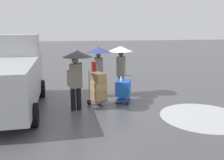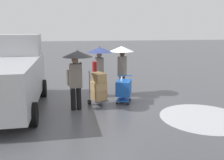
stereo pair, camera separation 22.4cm
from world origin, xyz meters
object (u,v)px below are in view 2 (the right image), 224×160
Objects in this scene: pedestrian_white_side at (77,66)px; pedestrian_black_side at (99,60)px; pedestrian_pink_side at (122,58)px; cargo_van_parked_right at (10,76)px; shopping_cart_vendor at (124,88)px; hand_dolly_boxes at (99,87)px.

pedestrian_black_side is at bearing -122.68° from pedestrian_white_side.
pedestrian_pink_side is 1.00× the size of pedestrian_white_side.
cargo_van_parked_right reaches higher than pedestrian_pink_side.
pedestrian_black_side is at bearing -49.07° from shopping_cart_vendor.
pedestrian_white_side is (0.96, 1.50, 0.01)m from pedestrian_black_side.
pedestrian_black_side is (-0.17, -1.16, 0.86)m from hand_dolly_boxes.
shopping_cart_vendor is 1.61m from pedestrian_black_side.
shopping_cart_vendor is at bearing 130.93° from pedestrian_black_side.
pedestrian_pink_side is at bearing -165.17° from cargo_van_parked_right.
hand_dolly_boxes is at bearing 11.36° from shopping_cart_vendor.
pedestrian_pink_side is 1.00× the size of pedestrian_black_side.
pedestrian_pink_side is 2.61m from pedestrian_white_side.
hand_dolly_boxes is at bearing 81.77° from pedestrian_black_side.
pedestrian_white_side is (1.95, 1.72, 0.00)m from pedestrian_pink_side.
pedestrian_black_side reaches higher than shopping_cart_vendor.
pedestrian_pink_side reaches higher than hand_dolly_boxes.
cargo_van_parked_right is 2.50× the size of pedestrian_white_side.
pedestrian_black_side is at bearing -98.23° from hand_dolly_boxes.
hand_dolly_boxes is 2.01m from pedestrian_pink_side.
pedestrian_black_side and pedestrian_white_side have the same top height.
cargo_van_parked_right is 2.50× the size of pedestrian_black_side.
shopping_cart_vendor is 0.49× the size of pedestrian_black_side.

